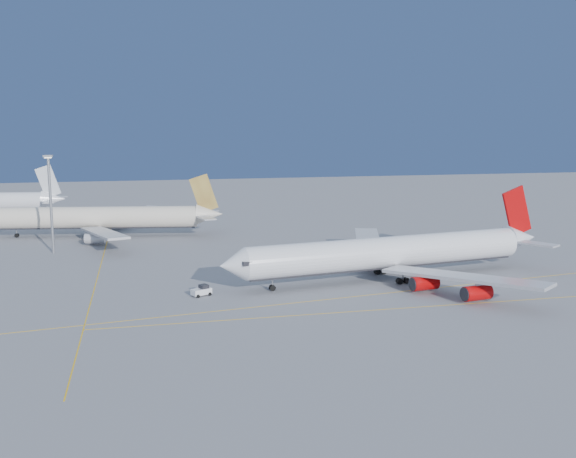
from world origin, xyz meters
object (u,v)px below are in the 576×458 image
object	(u,v)px
airliner_etihad	(103,218)
light_mast	(50,196)
pushback_tug	(202,291)
airliner_virgin	(394,252)

from	to	relation	value
airliner_etihad	light_mast	world-z (taller)	light_mast
airliner_etihad	pushback_tug	distance (m)	71.49
pushback_tug	light_mast	distance (m)	57.94
light_mast	airliner_etihad	bearing A→B (deg)	63.30
airliner_etihad	pushback_tug	bearing A→B (deg)	-64.09
airliner_etihad	light_mast	bearing A→B (deg)	-107.49
airliner_virgin	light_mast	bearing A→B (deg)	139.91
airliner_virgin	light_mast	size ratio (longest dim) A/B	3.05
airliner_virgin	airliner_etihad	xyz separation A→B (m)	(-59.39, 63.92, -0.10)
airliner_etihad	light_mast	size ratio (longest dim) A/B	2.80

